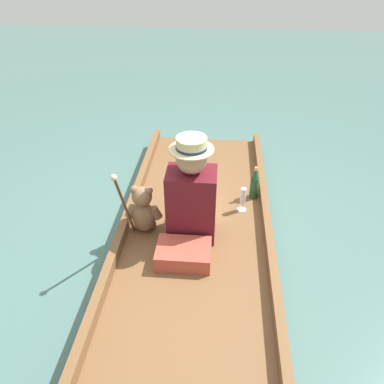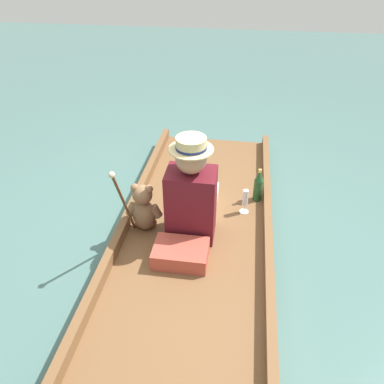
{
  "view_description": "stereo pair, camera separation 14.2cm",
  "coord_description": "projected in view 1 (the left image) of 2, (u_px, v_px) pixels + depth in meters",
  "views": [
    {
      "loc": [
        0.16,
        -2.31,
        2.06
      ],
      "look_at": [
        -0.03,
        -0.04,
        0.47
      ],
      "focal_mm": 35.0,
      "sensor_mm": 36.0,
      "label": 1
    },
    {
      "loc": [
        0.3,
        -2.29,
        2.06
      ],
      "look_at": [
        -0.03,
        -0.04,
        0.47
      ],
      "focal_mm": 35.0,
      "sensor_mm": 36.0,
      "label": 2
    }
  ],
  "objects": [
    {
      "name": "wine_glass",
      "position": [
        243.0,
        197.0,
        3.12
      ],
      "size": [
        0.08,
        0.08,
        0.22
      ],
      "color": "silver",
      "rests_on": "punt_boat"
    },
    {
      "name": "teddy_bear",
      "position": [
        143.0,
        210.0,
        2.87
      ],
      "size": [
        0.3,
        0.17,
        0.42
      ],
      "color": "#846042",
      "rests_on": "punt_boat"
    },
    {
      "name": "champagne_bottle",
      "position": [
        255.0,
        184.0,
        3.27
      ],
      "size": [
        0.08,
        0.08,
        0.31
      ],
      "color": "#1E4723",
      "rests_on": "punt_boat"
    },
    {
      "name": "punt_boat",
      "position": [
        196.0,
        231.0,
        3.04
      ],
      "size": [
        1.19,
        3.11,
        0.2
      ],
      "color": "brown",
      "rests_on": "ground_plane"
    },
    {
      "name": "seat_cushion",
      "position": [
        184.0,
        254.0,
        2.67
      ],
      "size": [
        0.39,
        0.27,
        0.13
      ],
      "color": "#B24738",
      "rests_on": "punt_boat"
    },
    {
      "name": "walking_cane",
      "position": [
        123.0,
        201.0,
        2.59
      ],
      "size": [
        0.04,
        0.35,
        0.72
      ],
      "color": "brown",
      "rests_on": "punt_boat"
    },
    {
      "name": "seated_person",
      "position": [
        192.0,
        195.0,
        2.83
      ],
      "size": [
        0.36,
        0.75,
        0.84
      ],
      "rotation": [
        0.0,
        0.0,
        0.01
      ],
      "color": "white",
      "rests_on": "punt_boat"
    },
    {
      "name": "ground_plane",
      "position": [
        196.0,
        236.0,
        3.08
      ],
      "size": [
        16.0,
        16.0,
        0.0
      ],
      "primitive_type": "plane",
      "color": "#476B66"
    }
  ]
}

